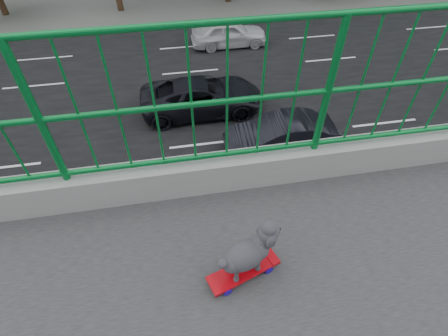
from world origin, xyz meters
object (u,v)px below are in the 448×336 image
poodle (248,252)px  car_1 (281,135)px  skateboard (243,271)px  car_2 (202,96)px  car_4 (229,33)px

poodle → car_1: (-8.66, 3.66, -6.55)m
skateboard → car_1: skateboard is taller
skateboard → car_2: bearing=156.6°
car_1 → car_2: bearing=-140.0°
skateboard → car_2: size_ratio=0.10×
car_1 → car_4: bearing=-178.5°
poodle → car_1: size_ratio=0.10×
skateboard → car_4: size_ratio=0.12×
poodle → car_4: poodle is taller
poodle → car_2: (-11.86, 0.97, -6.51)m
skateboard → car_1: (-8.67, 3.68, -6.33)m
car_4 → car_1: bearing=-178.5°
poodle → car_4: (-18.26, 3.40, -6.52)m
car_4 → car_2: bearing=159.3°
car_2 → poodle: bearing=175.3°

